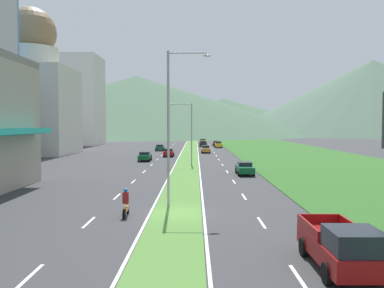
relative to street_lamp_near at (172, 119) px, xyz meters
name	(u,v)px	position (x,y,z in m)	size (l,w,h in m)	color
ground_plane	(177,213)	(0.40, -2.28, -6.18)	(600.00, 600.00, 0.00)	#38383A
grass_median	(190,152)	(0.40, 57.72, -6.15)	(3.20, 240.00, 0.06)	#518438
grass_verge_right	(288,152)	(21.00, 57.72, -6.15)	(24.00, 240.00, 0.06)	#2D6023
lane_dash_left_1	(29,277)	(-4.70, -13.52, -6.18)	(0.16, 2.80, 0.01)	silver
lane_dash_left_2	(89,222)	(-4.70, -4.77, -6.18)	(0.16, 2.80, 0.01)	silver
lane_dash_left_3	(117,197)	(-4.70, 3.99, -6.18)	(0.16, 2.80, 0.01)	silver
lane_dash_left_4	(133,181)	(-4.70, 12.74, -6.18)	(0.16, 2.80, 0.01)	silver
lane_dash_left_5	(144,172)	(-4.70, 21.49, -6.18)	(0.16, 2.80, 0.01)	silver
lane_dash_left_6	(152,165)	(-4.70, 30.25, -6.18)	(0.16, 2.80, 0.01)	silver
lane_dash_left_7	(157,160)	(-4.70, 39.00, -6.18)	(0.16, 2.80, 0.01)	silver
lane_dash_left_8	(162,156)	(-4.70, 47.76, -6.18)	(0.16, 2.80, 0.01)	silver
lane_dash_left_9	(165,152)	(-4.70, 56.51, -6.18)	(0.16, 2.80, 0.01)	silver
lane_dash_left_10	(168,150)	(-4.70, 65.27, -6.18)	(0.16, 2.80, 0.01)	silver
lane_dash_left_11	(170,148)	(-4.70, 74.02, -6.18)	(0.16, 2.80, 0.01)	silver
lane_dash_left_12	(172,146)	(-4.70, 82.77, -6.18)	(0.16, 2.80, 0.01)	silver
lane_dash_left_13	(174,144)	(-4.70, 91.53, -6.18)	(0.16, 2.80, 0.01)	silver
lane_dash_left_14	(175,143)	(-4.70, 100.28, -6.18)	(0.16, 2.80, 0.01)	silver
lane_dash_right_1	(299,278)	(5.50, -13.52, -6.18)	(0.16, 2.80, 0.01)	silver
lane_dash_right_2	(262,223)	(5.50, -4.77, -6.18)	(0.16, 2.80, 0.01)	silver
lane_dash_right_3	(244,197)	(5.50, 3.99, -6.18)	(0.16, 2.80, 0.01)	silver
lane_dash_right_4	(234,182)	(5.50, 12.74, -6.18)	(0.16, 2.80, 0.01)	silver
lane_dash_right_5	(227,172)	(5.50, 21.49, -6.18)	(0.16, 2.80, 0.01)	silver
lane_dash_right_6	(222,165)	(5.50, 30.25, -6.18)	(0.16, 2.80, 0.01)	silver
lane_dash_right_7	(219,160)	(5.50, 39.00, -6.18)	(0.16, 2.80, 0.01)	silver
lane_dash_right_8	(216,156)	(5.50, 47.76, -6.18)	(0.16, 2.80, 0.01)	silver
lane_dash_right_9	(214,152)	(5.50, 56.51, -6.18)	(0.16, 2.80, 0.01)	silver
lane_dash_right_10	(212,150)	(5.50, 65.27, -6.18)	(0.16, 2.80, 0.01)	silver
lane_dash_right_11	(211,148)	(5.50, 74.02, -6.18)	(0.16, 2.80, 0.01)	silver
lane_dash_right_12	(210,146)	(5.50, 82.77, -6.18)	(0.16, 2.80, 0.01)	silver
lane_dash_right_13	(209,144)	(5.50, 91.53, -6.18)	(0.16, 2.80, 0.01)	silver
lane_dash_right_14	(208,143)	(5.50, 100.28, -6.18)	(0.16, 2.80, 0.01)	silver
edge_line_median_left	(181,152)	(-1.35, 57.72, -6.18)	(0.16, 240.00, 0.01)	silver
edge_line_median_right	(198,152)	(2.15, 57.72, -6.18)	(0.16, 240.00, 0.01)	silver
domed_building	(32,94)	(-30.35, 51.77, 5.64)	(15.49, 15.49, 28.51)	beige
midrise_colored	(75,101)	(-32.66, 88.96, 6.41)	(14.21, 14.21, 25.18)	silver
hill_far_left	(136,105)	(-33.67, 218.30, 11.33)	(215.44, 215.44, 35.03)	#47664C
hill_far_center	(224,115)	(23.29, 285.01, 6.60)	(181.25, 181.25, 25.56)	#47664C
hill_far_right	(372,97)	(107.60, 219.85, 16.06)	(179.60, 179.60, 44.49)	#516B56
street_lamp_near	(172,119)	(0.00, 0.00, 0.00)	(3.06, 0.32, 10.89)	#99999E
street_lamp_mid	(189,129)	(0.63, 29.88, -1.03)	(3.52, 0.53, 8.80)	#99999E
car_0	(145,156)	(-6.40, 36.33, -5.41)	(1.91, 4.21, 1.50)	#0C5128
car_1	(218,144)	(7.42, 75.08, -5.39)	(1.86, 4.78, 1.56)	yellow
car_2	(203,141)	(3.83, 94.55, -5.40)	(2.03, 4.15, 1.51)	yellow
car_3	(206,149)	(3.73, 55.67, -5.40)	(1.86, 4.74, 1.54)	#C6842D
car_4	(169,152)	(-3.23, 45.71, -5.42)	(1.86, 4.61, 1.49)	maroon
car_5	(245,168)	(7.31, 18.70, -5.42)	(1.91, 4.73, 1.47)	#0C5128
car_6	(203,144)	(3.67, 79.56, -5.41)	(2.02, 4.72, 1.48)	black
car_7	(160,147)	(-6.26, 62.40, -5.46)	(1.85, 4.53, 1.39)	#0C5128
car_8	(216,143)	(7.35, 83.22, -5.44)	(1.91, 4.07, 1.43)	black
pickup_truck_0	(342,247)	(7.32, -12.86, -5.20)	(2.18, 5.40, 2.00)	maroon
motorcycle_rider	(126,205)	(-2.76, -3.21, -5.44)	(0.36, 2.00, 1.80)	black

